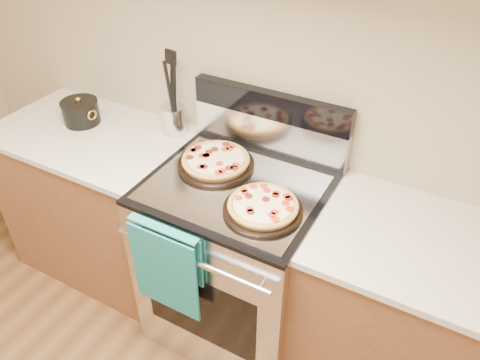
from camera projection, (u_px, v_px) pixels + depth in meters
The scene contains 17 objects.
wall_back at pixel (276, 61), 2.00m from camera, with size 4.00×4.00×0.00m, color tan.
range_body at pixel (237, 261), 2.29m from camera, with size 0.76×0.68×0.90m, color #B7B7BC.
oven_window at pixel (200, 310), 2.05m from camera, with size 0.56×0.01×0.40m, color black.
cooktop at pixel (237, 186), 2.01m from camera, with size 0.76×0.68×0.02m, color black.
backsplash_lower at pixel (269, 134), 2.17m from camera, with size 0.76×0.06×0.18m, color silver.
backsplash_upper at pixel (271, 105), 2.08m from camera, with size 0.76×0.06×0.12m, color black.
oven_handle at pixel (190, 260), 1.82m from camera, with size 0.03×0.03×0.70m, color silver.
dish_towel at pixel (167, 267), 1.92m from camera, with size 0.32×0.05×0.42m, color teal, non-canonical shape.
foil_sheet at pixel (233, 187), 1.98m from camera, with size 0.70×0.55×0.01m, color gray.
cabinet_left at pixel (105, 204), 2.66m from camera, with size 1.00×0.62×0.88m, color brown.
countertop_left at pixel (89, 135), 2.38m from camera, with size 1.02×0.64×0.03m, color beige.
cabinet_right at pixel (423, 332), 1.97m from camera, with size 1.00×0.62×0.88m, color brown.
countertop_right at pixel (452, 256), 1.70m from camera, with size 1.02×0.64×0.03m, color beige.
pepperoni_pizza_back at pixel (216, 161), 2.10m from camera, with size 0.34×0.34×0.05m, color #C78D3D, non-canonical shape.
pepperoni_pizza_front at pixel (263, 207), 1.84m from camera, with size 0.31×0.31×0.04m, color #C78D3D, non-canonical shape.
utensil_crock at pixel (174, 120), 2.33m from camera, with size 0.12×0.12×0.15m, color silver.
saucepan at pixel (81, 113), 2.42m from camera, with size 0.18×0.18×0.11m, color black.
Camera 1 is at (0.78, 0.25, 2.13)m, focal length 35.00 mm.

